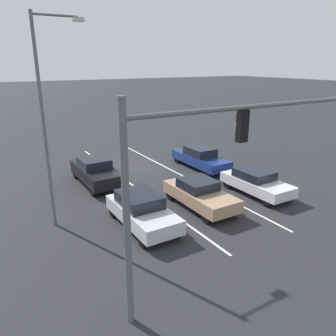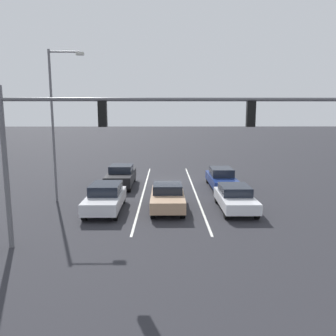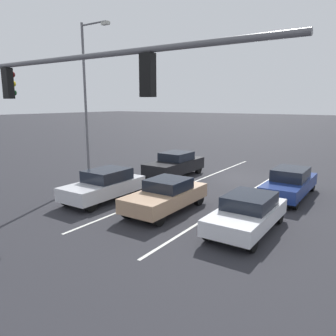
% 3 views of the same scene
% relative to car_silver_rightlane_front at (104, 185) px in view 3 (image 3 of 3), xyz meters
% --- Properties ---
extents(ground_plane, '(240.00, 240.00, 0.00)m').
position_rel_car_silver_rightlane_front_xyz_m(ground_plane, '(-3.56, -8.05, -0.76)').
color(ground_plane, '#28282D').
extents(lane_stripe_left_divider, '(0.12, 18.02, 0.01)m').
position_rel_car_silver_rightlane_front_xyz_m(lane_stripe_left_divider, '(-5.32, -5.04, -0.75)').
color(lane_stripe_left_divider, silver).
rests_on(lane_stripe_left_divider, ground_plane).
extents(lane_stripe_center_divider, '(0.12, 18.02, 0.01)m').
position_rel_car_silver_rightlane_front_xyz_m(lane_stripe_center_divider, '(-1.80, -5.04, -0.75)').
color(lane_stripe_center_divider, silver).
rests_on(lane_stripe_center_divider, ground_plane).
extents(car_silver_rightlane_front, '(1.81, 4.24, 1.48)m').
position_rel_car_silver_rightlane_front_xyz_m(car_silver_rightlane_front, '(0.00, 0.00, 0.00)').
color(car_silver_rightlane_front, silver).
rests_on(car_silver_rightlane_front, ground_plane).
extents(car_tan_midlane_front, '(1.81, 4.32, 1.41)m').
position_rel_car_silver_rightlane_front_xyz_m(car_tan_midlane_front, '(-3.41, -0.29, -0.04)').
color(car_tan_midlane_front, tan).
rests_on(car_tan_midlane_front, ground_plane).
extents(car_white_leftlane_front, '(1.79, 4.15, 1.35)m').
position_rel_car_silver_rightlane_front_xyz_m(car_white_leftlane_front, '(-7.15, -0.10, -0.05)').
color(car_white_leftlane_front, silver).
rests_on(car_white_leftlane_front, ground_plane).
extents(car_black_rightlane_second, '(1.83, 4.58, 1.55)m').
position_rel_car_silver_rightlane_front_xyz_m(car_black_rightlane_second, '(-0.04, -6.22, 0.03)').
color(car_black_rightlane_second, black).
rests_on(car_black_rightlane_second, ground_plane).
extents(car_navy_leftlane_second, '(1.71, 4.80, 1.46)m').
position_rel_car_silver_rightlane_front_xyz_m(car_navy_leftlane_second, '(-7.31, -5.52, -0.02)').
color(car_navy_leftlane_second, navy).
rests_on(car_navy_leftlane_second, ground_plane).
extents(traffic_signal_gantry, '(12.87, 0.37, 6.31)m').
position_rel_car_silver_rightlane_front_xyz_m(traffic_signal_gantry, '(-1.22, 4.96, 3.92)').
color(traffic_signal_gantry, slate).
rests_on(traffic_signal_gantry, ground_plane).
extents(street_lamp_right_shoulder, '(2.06, 0.24, 8.91)m').
position_rel_car_silver_rightlane_front_xyz_m(street_lamp_right_shoulder, '(3.15, -2.08, 4.35)').
color(street_lamp_right_shoulder, slate).
rests_on(street_lamp_right_shoulder, ground_plane).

